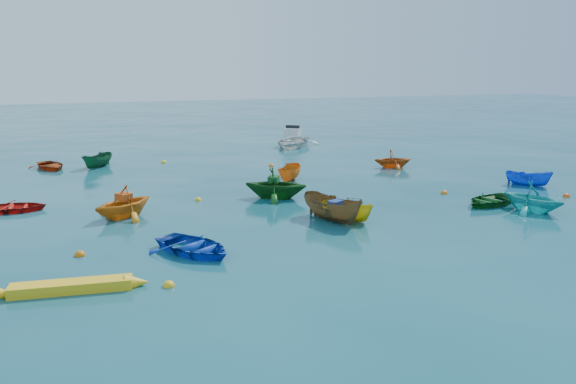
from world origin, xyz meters
name	(u,v)px	position (x,y,z in m)	size (l,w,h in m)	color
ground	(325,227)	(0.00, 0.00, 0.00)	(160.00, 160.00, 0.00)	#0A3F4B
dinghy_blue_sw	(194,253)	(-5.71, -1.54, 0.00)	(2.38, 3.32, 0.69)	#0D39AD
sampan_brown_mid	(333,220)	(0.68, 0.84, 0.00)	(1.25, 3.31, 1.28)	brown
dinghy_orange_w	(124,217)	(-7.92, 4.22, 0.00)	(2.52, 2.93, 1.54)	orange
sampan_yellow_mid	(346,220)	(1.28, 0.70, 0.00)	(0.91, 2.41, 0.93)	gold
dinghy_green_e	(489,204)	(8.97, 1.09, 0.00)	(2.20, 3.07, 0.64)	#12501A
dinghy_cyan_se	(531,211)	(10.04, -0.56, 0.00)	(2.45, 2.84, 1.49)	#1CAFAF
dinghy_red_nw	(15,211)	(-12.69, 6.82, 0.00)	(2.01, 2.81, 0.58)	#B6150F
sampan_orange_n	(290,181)	(1.49, 9.24, 0.00)	(1.05, 2.78, 1.08)	#D06813
dinghy_green_n	(276,198)	(-0.48, 5.53, 0.00)	(2.68, 3.10, 1.63)	#124D14
sampan_blue_far	(528,185)	(13.78, 4.02, 0.00)	(0.92, 2.43, 0.94)	blue
dinghy_red_far	(51,169)	(-11.97, 17.67, 0.00)	(2.18, 3.05, 0.63)	#9C330D
dinghy_orange_far	(392,167)	(9.22, 11.24, 0.00)	(2.08, 2.42, 1.27)	#BD5111
sampan_green_far	(98,167)	(-9.05, 17.28, 0.00)	(1.02, 2.70, 1.04)	#124E29
kayak_yellow	(72,292)	(-9.74, -3.90, 0.00)	(0.64, 4.22, 0.43)	yellow
motorboat_white	(293,146)	(6.00, 22.11, 0.00)	(3.57, 4.99, 1.63)	silver
tarp_blue_a	(335,204)	(0.74, 0.70, 0.78)	(0.57, 0.43, 0.28)	navy
tarp_orange_a	(124,197)	(-7.88, 4.25, 0.93)	(0.64, 0.49, 0.31)	#C64814
tarp_green_b	(274,179)	(-0.57, 5.58, 0.98)	(0.66, 0.50, 0.32)	#124B1B
buoy_or_a	(80,256)	(-9.62, -0.58, 0.00)	(0.39, 0.39, 0.39)	#D0630B
buoy_ye_a	(169,286)	(-6.93, -4.39, 0.00)	(0.37, 0.37, 0.37)	gold
buoy_or_b	(444,194)	(8.19, 3.74, 0.00)	(0.36, 0.36, 0.36)	orange
buoy_or_c	(129,195)	(-7.52, 8.54, 0.00)	(0.37, 0.37, 0.37)	#F0550D
buoy_ye_c	(198,200)	(-4.29, 6.27, 0.00)	(0.32, 0.32, 0.32)	yellow
buoy_or_d	(566,197)	(13.74, 1.19, 0.00)	(0.36, 0.36, 0.36)	#EF4F0D
buoy_ye_d	(164,163)	(-4.79, 17.67, 0.00)	(0.37, 0.37, 0.37)	yellow
buoy_or_e	(271,166)	(1.81, 14.11, 0.00)	(0.35, 0.35, 0.35)	orange
buoy_ye_e	(391,167)	(9.24, 11.47, 0.00)	(0.37, 0.37, 0.37)	yellow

